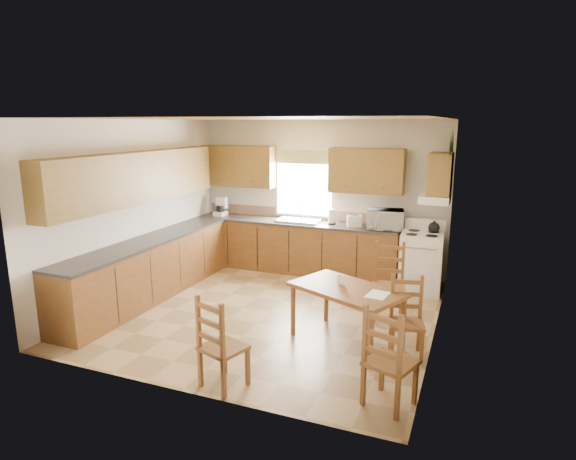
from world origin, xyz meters
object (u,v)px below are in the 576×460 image
at_px(chair_near_left, 223,342).
at_px(chair_near_right, 391,356).
at_px(chair_far_right, 407,319).
at_px(dining_table, 346,315).
at_px(microwave, 385,219).
at_px(chair_far_left, 389,282).
at_px(stove, 421,263).

relative_size(chair_near_left, chair_near_right, 0.97).
bearing_deg(chair_far_right, dining_table, 159.62).
relative_size(chair_near_left, chair_far_right, 1.06).
relative_size(microwave, chair_far_left, 0.53).
height_order(dining_table, chair_far_left, chair_far_left).
height_order(microwave, chair_near_left, microwave).
height_order(stove, chair_near_right, chair_near_right).
bearing_deg(stove, chair_near_left, -115.63).
relative_size(stove, chair_near_left, 0.96).
xyz_separation_m(microwave, dining_table, (0.02, -2.47, -0.73)).
height_order(chair_near_right, chair_far_right, chair_near_right).
bearing_deg(microwave, stove, -33.22).
bearing_deg(dining_table, chair_near_right, -33.29).
distance_m(stove, microwave, 0.93).
bearing_deg(chair_near_right, stove, -68.25).
distance_m(chair_near_right, chair_far_right, 1.07).
bearing_deg(chair_far_right, microwave, 92.82).
height_order(chair_near_left, chair_far_right, chair_near_left).
bearing_deg(chair_far_right, chair_far_left, 97.15).
relative_size(dining_table, chair_far_right, 1.44).
relative_size(stove, chair_far_left, 0.91).
distance_m(microwave, chair_far_left, 1.65).
distance_m(microwave, chair_near_right, 3.74).
xyz_separation_m(stove, dining_table, (-0.62, -2.20, -0.12)).
distance_m(dining_table, chair_near_right, 1.37).
bearing_deg(chair_far_right, stove, 79.19).
height_order(microwave, chair_far_right, microwave).
xyz_separation_m(chair_near_left, chair_far_right, (1.63, 1.35, -0.03)).
distance_m(stove, chair_far_left, 1.27).
distance_m(microwave, chair_near_left, 4.05).
relative_size(dining_table, chair_near_right, 1.31).
height_order(stove, chair_far_right, stove).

